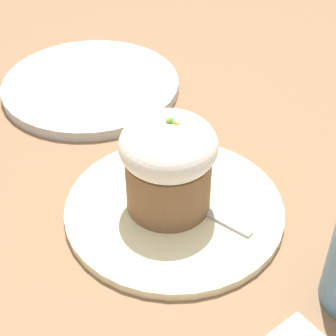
{
  "coord_description": "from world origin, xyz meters",
  "views": [
    {
      "loc": [
        0.19,
        -0.42,
        0.45
      ],
      "look_at": [
        -0.01,
        -0.0,
        0.06
      ],
      "focal_mm": 60.0,
      "sensor_mm": 36.0,
      "label": 1
    }
  ],
  "objects": [
    {
      "name": "side_plate",
      "position": [
        -0.22,
        0.18,
        0.01
      ],
      "size": [
        0.26,
        0.26,
        0.01
      ],
      "color": "#B2B7BC",
      "rests_on": "ground_plane"
    },
    {
      "name": "carrot_cake",
      "position": [
        -0.01,
        -0.0,
        0.07
      ],
      "size": [
        0.11,
        0.11,
        0.12
      ],
      "color": "brown",
      "rests_on": "dessert_plate"
    },
    {
      "name": "ground_plane",
      "position": [
        0.0,
        0.0,
        0.0
      ],
      "size": [
        4.0,
        4.0,
        0.0
      ],
      "primitive_type": "plane",
      "color": "#846042"
    },
    {
      "name": "spoon",
      "position": [
        0.02,
        0.01,
        0.01
      ],
      "size": [
        0.11,
        0.04,
        0.01
      ],
      "color": "#B7B7BC",
      "rests_on": "dessert_plate"
    },
    {
      "name": "dessert_plate",
      "position": [
        0.0,
        0.0,
        0.01
      ],
      "size": [
        0.25,
        0.25,
        0.01
      ],
      "color": "beige",
      "rests_on": "ground_plane"
    }
  ]
}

